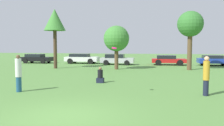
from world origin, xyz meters
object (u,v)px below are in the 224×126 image
object	(u,v)px
person_catcher	(206,75)
bystander_sitting	(100,76)
person_thrower	(19,73)
tree_0	(55,21)
parked_car_white	(82,58)
tree_2	(190,25)
frisbee	(114,48)
parked_car_black	(37,58)
parked_car_red	(168,60)
parked_car_blue	(214,60)
parked_car_silver	(117,59)
tree_1	(116,39)

from	to	relation	value
person_catcher	bystander_sitting	distance (m)	6.46
person_thrower	tree_0	size ratio (longest dim) A/B	0.31
parked_car_white	tree_2	bearing A→B (deg)	-24.56
person_catcher	frisbee	bearing A→B (deg)	5.14
person_thrower	parked_car_white	xyz separation A→B (m)	(-2.90, 18.49, -0.27)
tree_2	parked_car_black	size ratio (longest dim) A/B	1.39
parked_car_red	parked_car_blue	world-z (taller)	parked_car_blue
frisbee	parked_car_black	distance (m)	22.90
bystander_sitting	parked_car_red	bearing A→B (deg)	71.67
person_thrower	parked_car_blue	bearing A→B (deg)	48.10
parked_car_silver	person_thrower	bearing A→B (deg)	-97.53
frisbee	parked_car_blue	distance (m)	20.33
tree_0	parked_car_silver	xyz separation A→B (m)	(5.46, 5.86, -4.21)
parked_car_silver	bystander_sitting	bearing A→B (deg)	-85.31
person_catcher	parked_car_red	xyz separation A→B (m)	(-1.00, 17.32, -0.32)
tree_0	tree_1	distance (m)	6.68
tree_0	tree_1	size ratio (longest dim) A/B	1.41
parked_car_black	parked_car_silver	world-z (taller)	parked_car_silver
person_thrower	parked_car_white	bearing A→B (deg)	93.45
person_catcher	tree_2	xyz separation A→B (m)	(0.80, 11.97, 3.37)
parked_car_black	parked_car_white	bearing A→B (deg)	3.10
parked_car_red	person_thrower	bearing A→B (deg)	-115.40
frisbee	parked_car_silver	size ratio (longest dim) A/B	0.06
bystander_sitting	parked_car_black	distance (m)	19.13
bystander_sitting	parked_car_silver	xyz separation A→B (m)	(-1.41, 13.98, 0.26)
tree_0	tree_2	world-z (taller)	tree_0
bystander_sitting	tree_2	world-z (taller)	tree_2
person_thrower	frisbee	distance (m)	5.13
person_thrower	parked_car_black	bearing A→B (deg)	111.46
person_thrower	person_catcher	xyz separation A→B (m)	(9.24, 0.89, 0.00)
person_thrower	parked_car_black	distance (m)	20.23
bystander_sitting	parked_car_blue	size ratio (longest dim) A/B	0.26
frisbee	person_catcher	bearing A→B (deg)	10.63
tree_2	parked_car_white	xyz separation A→B (m)	(-12.95, 5.63, -3.64)
parked_car_red	parked_car_blue	size ratio (longest dim) A/B	1.06
tree_0	tree_2	bearing A→B (deg)	4.80
parked_car_white	parked_car_silver	size ratio (longest dim) A/B	1.07
person_thrower	bystander_sitting	bearing A→B (deg)	41.16
parked_car_blue	tree_1	bearing A→B (deg)	-150.01
bystander_sitting	tree_2	xyz separation A→B (m)	(6.64, 9.25, 3.93)
bystander_sitting	tree_2	bearing A→B (deg)	54.33
tree_1	parked_car_white	distance (m)	9.03
tree_2	parked_car_red	world-z (taller)	tree_2
tree_0	tree_1	bearing A→B (deg)	2.68
person_thrower	bystander_sitting	xyz separation A→B (m)	(3.40, 3.60, -0.56)
tree_1	parked_car_white	size ratio (longest dim) A/B	0.98
parked_car_red	parked_car_blue	distance (m)	5.36
bystander_sitting	parked_car_silver	size ratio (longest dim) A/B	0.25
parked_car_silver	tree_2	bearing A→B (deg)	-31.47
tree_2	parked_car_silver	distance (m)	10.03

